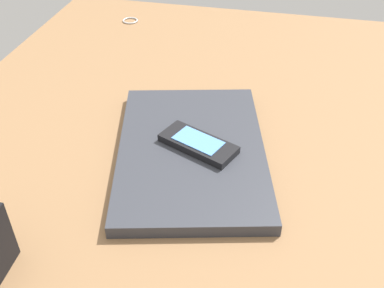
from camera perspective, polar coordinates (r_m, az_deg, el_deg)
name	(u,v)px	position (r cm, az deg, el deg)	size (l,w,h in cm)	color
desk_surface	(159,159)	(72.67, -4.11, -1.80)	(120.00, 80.00, 3.00)	olive
laptop_closed	(192,149)	(70.32, 0.00, -0.67)	(32.57, 21.85, 1.91)	#33353D
cell_phone_on_laptop	(198,145)	(68.56, 0.70, -0.18)	(9.22, 12.70, 1.28)	black
key_ring	(130,21)	(116.07, -7.64, 14.88)	(3.68, 3.68, 0.36)	silver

